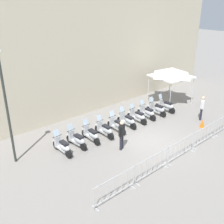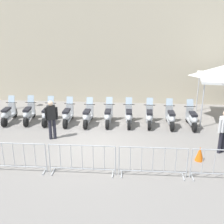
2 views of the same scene
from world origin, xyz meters
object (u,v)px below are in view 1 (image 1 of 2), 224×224
Objects in this scene: motorcycle_3 at (105,130)px; officer_near_row_end at (202,107)px; motorcycle_5 at (127,120)px; motorcycle_1 at (77,140)px; motorcycle_9 at (166,106)px; motorcycle_7 at (147,112)px; traffic_cone at (202,123)px; barrier_segment_0 at (115,187)px; barrier_segment_2 at (181,149)px; motorcycle_6 at (138,116)px; officer_mid_plaza at (122,134)px; motorcycle_0 at (63,146)px; barrier_segment_4 at (224,123)px; motorcycle_4 at (117,125)px; canopy_tent at (172,72)px; barrier_segment_1 at (152,166)px; barrier_segment_3 at (205,135)px; street_lamp at (5,98)px; motorcycle_2 at (91,135)px; motorcycle_8 at (157,109)px.

officer_near_row_end is at bearing -13.28° from motorcycle_3.
motorcycle_1 is at bearing -172.69° from motorcycle_5.
motorcycle_7 is at bearing -174.95° from motorcycle_9.
motorcycle_5 is at bearing 145.44° from traffic_cone.
barrier_segment_0 is at bearing -146.48° from motorcycle_9.
barrier_segment_2 is 4.33m from traffic_cone.
motorcycle_3 is at bearing 166.72° from officer_near_row_end.
motorcycle_1 is 0.99× the size of motorcycle_7.
motorcycle_9 is (5.93, 0.80, 0.00)m from motorcycle_3.
motorcycle_5 is at bearing -171.11° from motorcycle_6.
officer_mid_plaza is (-3.97, -2.40, 0.53)m from motorcycle_7.
motorcycle_3 is 7.12m from officer_near_row_end.
motorcycle_1 is at bearing 13.61° from motorcycle_0.
barrier_segment_4 is at bearing 7.71° from barrier_segment_0.
motorcycle_5 is at bearing 91.42° from barrier_segment_2.
canopy_tent is at bearing 16.65° from motorcycle_4.
officer_near_row_end is at bearing -100.31° from canopy_tent.
barrier_segment_0 is (-2.57, -4.84, 0.07)m from motorcycle_3.
motorcycle_1 is 4.68m from barrier_segment_1.
barrier_segment_0 is (-4.54, -5.17, 0.07)m from motorcycle_5.
barrier_segment_3 is 2.35m from barrier_segment_4.
barrier_segment_1 is 7.58m from street_lamp.
motorcycle_4 is at bearing 5.44° from motorcycle_1.
motorcycle_6 is 1.00× the size of motorcycle_9.
officer_near_row_end is at bearing -21.63° from motorcycle_5.
barrier_segment_1 is 4.69m from barrier_segment_3.
barrier_segment_3 is at bearing -108.06° from motorcycle_9.
motorcycle_2 is at bearing 71.73° from barrier_segment_0.
motorcycle_7 is (1.97, 0.29, 0.00)m from motorcycle_5.
motorcycle_3 is at bearing 4.27° from motorcycle_2.
officer_mid_plaza is at bearing -153.13° from canopy_tent.
barrier_segment_2 is 5.50m from officer_near_row_end.
motorcycle_8 is at bearing 8.10° from motorcycle_3.
barrier_segment_2 is at bearing -131.22° from canopy_tent.
motorcycle_0 is 1.00× the size of motorcycle_8.
motorcycle_2 is 6.62m from barrier_segment_3.
motorcycle_9 is 0.99× the size of officer_mid_plaza.
street_lamp is 1.98× the size of canopy_tent.
motorcycle_1 is 0.99× the size of motorcycle_4.
motorcycle_7 is at bearing 123.64° from barrier_segment_4.
officer_near_row_end is (3.96, -2.12, 0.53)m from motorcycle_6.
motorcycle_0 and motorcycle_5 have the same top height.
motorcycle_8 and motorcycle_9 have the same top height.
officer_mid_plaza is (2.54, 3.06, 0.45)m from barrier_segment_0.
barrier_segment_1 is (-5.19, -5.23, 0.07)m from motorcycle_8.
motorcycle_2 and motorcycle_7 have the same top height.
barrier_segment_4 is 1.30× the size of officer_near_row_end.
motorcycle_9 is 2.67m from officer_near_row_end.
motorcycle_5 is at bearing 120.00° from barrier_segment_3.
motorcycle_5 is at bearing 140.64° from barrier_segment_4.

